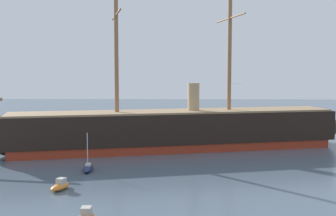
{
  "coord_description": "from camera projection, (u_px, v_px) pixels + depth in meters",
  "views": [
    {
      "loc": [
        -1.93,
        -29.63,
        15.27
      ],
      "look_at": [
        -3.61,
        36.26,
        9.53
      ],
      "focal_mm": 46.17,
      "sensor_mm": 36.0,
      "label": 1
    }
  ],
  "objects": [
    {
      "name": "seagull_in_flight",
      "position": [
        236.0,
        83.0,
        48.14
      ],
      "size": [
        1.39,
        0.41,
        0.14
      ],
      "color": "silver"
    },
    {
      "name": "motorboat_distant_centre",
      "position": [
        195.0,
        137.0,
        95.35
      ],
      "size": [
        2.57,
        3.78,
        1.47
      ],
      "color": "orange",
      "rests_on": "ground"
    },
    {
      "name": "sailboat_alongside_bow",
      "position": [
        88.0,
        168.0,
        65.51
      ],
      "size": [
        1.69,
        4.65,
        5.94
      ],
      "color": "#1E284C",
      "rests_on": "ground"
    },
    {
      "name": "motorboat_far_left",
      "position": [
        56.0,
        145.0,
        85.05
      ],
      "size": [
        3.63,
        4.73,
        1.84
      ],
      "color": "#236670",
      "rests_on": "ground"
    },
    {
      "name": "motorboat_mid_left",
      "position": [
        60.0,
        186.0,
        55.31
      ],
      "size": [
        2.55,
        3.81,
        1.48
      ],
      "color": "orange",
      "rests_on": "ground"
    },
    {
      "name": "tall_ship",
      "position": [
        174.0,
        129.0,
        83.26
      ],
      "size": [
        74.79,
        25.04,
        36.57
      ],
      "color": "maroon",
      "rests_on": "ground"
    }
  ]
}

